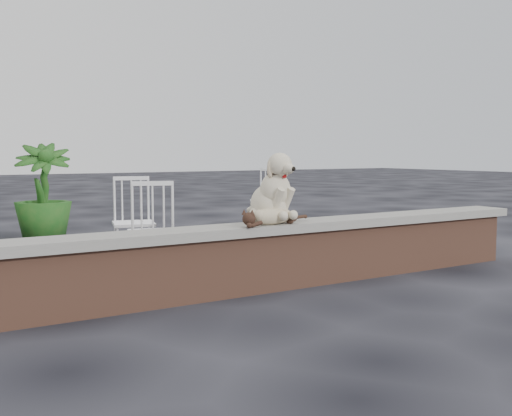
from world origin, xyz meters
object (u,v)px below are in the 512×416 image
cat (271,215)px  chair_c (151,230)px  chair_d (267,198)px  chair_b (134,222)px  dog (269,187)px  potted_plant_b (43,192)px

cat → chair_c: (-0.69, 0.99, -0.19)m
chair_d → chair_b: (-2.98, -2.01, 0.00)m
dog → chair_d: dog is taller
cat → chair_c: 1.22m
dog → cat: bearing=-128.1°
dog → chair_c: size_ratio=0.67×
dog → chair_d: (2.32, 3.61, -0.42)m
chair_d → chair_c: same height
chair_c → chair_b: bearing=-81.1°
chair_b → potted_plant_b: 2.42m
chair_d → potted_plant_b: bearing=-133.2°
chair_c → dog: bearing=149.8°
cat → chair_d: size_ratio=1.02×
dog → chair_b: 1.79m
chair_c → potted_plant_b: bearing=-67.8°
dog → chair_c: bearing=122.4°
chair_b → chair_d: bearing=49.4°
dog → chair_c: 1.22m
dog → cat: dog is taller
cat → potted_plant_b: (-0.96, 4.14, 0.00)m
dog → chair_d: size_ratio=0.67×
dog → cat: size_ratio=0.65×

